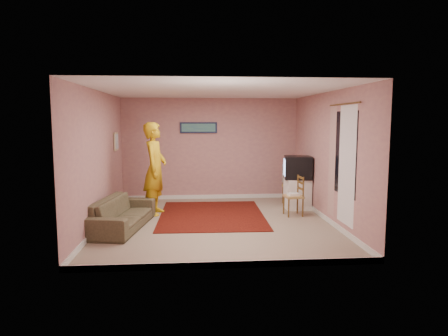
{
  "coord_description": "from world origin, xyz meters",
  "views": [
    {
      "loc": [
        -0.46,
        -7.79,
        2.03
      ],
      "look_at": [
        0.21,
        0.6,
        1.03
      ],
      "focal_mm": 32.0,
      "sensor_mm": 36.0,
      "label": 1
    }
  ],
  "objects": [
    {
      "name": "crt_tv",
      "position": [
        1.94,
        1.13,
        0.96
      ],
      "size": [
        0.69,
        0.64,
        0.52
      ],
      "rotation": [
        0.0,
        0.0,
        -0.17
      ],
      "color": "black",
      "rests_on": "tv_cabinet"
    },
    {
      "name": "wall_front",
      "position": [
        0.0,
        -2.5,
        1.3
      ],
      "size": [
        4.5,
        0.02,
        2.6
      ],
      "primitive_type": "cube",
      "color": "tan",
      "rests_on": "ground"
    },
    {
      "name": "person",
      "position": [
        -1.27,
        0.86,
        1.0
      ],
      "size": [
        0.6,
        0.8,
        2.0
      ],
      "primitive_type": "imported",
      "rotation": [
        0.0,
        0.0,
        1.39
      ],
      "color": "gold",
      "rests_on": "ground"
    },
    {
      "name": "baseboard_front",
      "position": [
        0.0,
        -2.49,
        0.05
      ],
      "size": [
        4.5,
        0.02,
        0.1
      ],
      "primitive_type": "cube",
      "color": "silver",
      "rests_on": "ground"
    },
    {
      "name": "curtain_rod",
      "position": [
        2.2,
        -0.9,
        2.32
      ],
      "size": [
        0.02,
        1.4,
        0.02
      ],
      "primitive_type": "cylinder",
      "rotation": [
        1.57,
        0.0,
        0.0
      ],
      "color": "brown",
      "rests_on": "wall_right"
    },
    {
      "name": "chair_a",
      "position": [
        1.97,
        1.61,
        0.56
      ],
      "size": [
        0.49,
        0.48,
        0.5
      ],
      "rotation": [
        0.0,
        0.0,
        0.21
      ],
      "color": "tan",
      "rests_on": "ground"
    },
    {
      "name": "blue_throw",
      "position": [
        1.97,
        1.8,
        0.74
      ],
      "size": [
        0.44,
        0.05,
        0.46
      ],
      "primitive_type": "cube",
      "color": "#8FBFEA",
      "rests_on": "chair_a"
    },
    {
      "name": "wall_back",
      "position": [
        0.0,
        2.5,
        1.3
      ],
      "size": [
        4.5,
        0.02,
        2.6
      ],
      "primitive_type": "cube",
      "color": "tan",
      "rests_on": "ground"
    },
    {
      "name": "picture_back",
      "position": [
        -0.3,
        2.47,
        1.85
      ],
      "size": [
        0.95,
        0.04,
        0.28
      ],
      "color": "#131935",
      "rests_on": "wall_back"
    },
    {
      "name": "window",
      "position": [
        2.24,
        -0.9,
        1.45
      ],
      "size": [
        0.01,
        1.1,
        1.5
      ],
      "primitive_type": "cube",
      "color": "black",
      "rests_on": "wall_right"
    },
    {
      "name": "baseboard_right",
      "position": [
        2.24,
        0.0,
        0.05
      ],
      "size": [
        0.02,
        5.0,
        0.1
      ],
      "primitive_type": "cube",
      "color": "silver",
      "rests_on": "ground"
    },
    {
      "name": "chair_b",
      "position": [
        1.69,
        0.49,
        0.52
      ],
      "size": [
        0.4,
        0.42,
        0.46
      ],
      "rotation": [
        0.0,
        0.0,
        -1.48
      ],
      "color": "tan",
      "rests_on": "ground"
    },
    {
      "name": "picture_left",
      "position": [
        -2.22,
        1.6,
        1.55
      ],
      "size": [
        0.04,
        0.38,
        0.42
      ],
      "color": "#C3B186",
      "rests_on": "wall_left"
    },
    {
      "name": "curtain_sheer",
      "position": [
        2.23,
        -1.05,
        1.25
      ],
      "size": [
        0.01,
        0.75,
        2.1
      ],
      "primitive_type": "cube",
      "color": "white",
      "rests_on": "wall_right"
    },
    {
      "name": "sofa",
      "position": [
        -1.8,
        -0.27,
        0.29
      ],
      "size": [
        1.09,
        2.07,
        0.58
      ],
      "primitive_type": "imported",
      "rotation": [
        0.0,
        0.0,
        1.4
      ],
      "color": "brown",
      "rests_on": "ground"
    },
    {
      "name": "tv_cabinet",
      "position": [
        1.95,
        1.13,
        0.35
      ],
      "size": [
        0.55,
        0.5,
        0.7
      ],
      "primitive_type": "cube",
      "color": "white",
      "rests_on": "ground"
    },
    {
      "name": "wall_right",
      "position": [
        2.25,
        0.0,
        1.3
      ],
      "size": [
        0.02,
        5.0,
        2.6
      ],
      "primitive_type": "cube",
      "color": "tan",
      "rests_on": "ground"
    },
    {
      "name": "game_console",
      "position": [
        1.69,
        0.49,
        0.46
      ],
      "size": [
        0.27,
        0.21,
        0.05
      ],
      "primitive_type": "cube",
      "rotation": [
        0.0,
        0.0,
        0.17
      ],
      "color": "white",
      "rests_on": "chair_b"
    },
    {
      "name": "wall_left",
      "position": [
        -2.25,
        0.0,
        1.3
      ],
      "size": [
        0.02,
        5.0,
        2.6
      ],
      "primitive_type": "cube",
      "color": "tan",
      "rests_on": "ground"
    },
    {
      "name": "dvd_player",
      "position": [
        1.97,
        1.61,
        0.5
      ],
      "size": [
        0.41,
        0.34,
        0.06
      ],
      "primitive_type": "cube",
      "rotation": [
        0.0,
        0.0,
        -0.24
      ],
      "color": "#A5A5AA",
      "rests_on": "chair_a"
    },
    {
      "name": "baseboard_left",
      "position": [
        -2.24,
        0.0,
        0.05
      ],
      "size": [
        0.02,
        5.0,
        0.1
      ],
      "primitive_type": "cube",
      "color": "silver",
      "rests_on": "ground"
    },
    {
      "name": "baseboard_back",
      "position": [
        0.0,
        2.49,
        0.05
      ],
      "size": [
        4.5,
        0.02,
        0.1
      ],
      "primitive_type": "cube",
      "color": "silver",
      "rests_on": "ground"
    },
    {
      "name": "area_rug",
      "position": [
        -0.05,
        0.64,
        0.01
      ],
      "size": [
        2.27,
        2.81,
        0.01
      ],
      "primitive_type": "cube",
      "rotation": [
        0.0,
        0.0,
        -0.02
      ],
      "color": "black",
      "rests_on": "ground"
    },
    {
      "name": "ground",
      "position": [
        0.0,
        0.0,
        0.0
      ],
      "size": [
        5.0,
        5.0,
        0.0
      ],
      "primitive_type": "plane",
      "color": "gray",
      "rests_on": "ground"
    },
    {
      "name": "ceiling",
      "position": [
        0.0,
        0.0,
        2.6
      ],
      "size": [
        4.5,
        5.0,
        0.02
      ],
      "primitive_type": "cube",
      "color": "white",
      "rests_on": "wall_back"
    },
    {
      "name": "curtain_floral",
      "position": [
        2.21,
        -0.35,
        1.25
      ],
      "size": [
        0.01,
        0.35,
        2.1
      ],
      "primitive_type": "cube",
      "color": "beige",
      "rests_on": "wall_right"
    }
  ]
}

